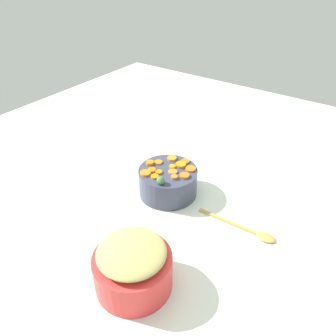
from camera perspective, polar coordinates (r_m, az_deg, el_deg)
name	(u,v)px	position (r m, az deg, el deg)	size (l,w,h in m)	color
tabletop	(179,194)	(1.30, 1.82, -4.51)	(2.40, 2.40, 0.02)	silver
serving_bowl_carrots	(168,182)	(1.26, 0.00, -2.34)	(0.22, 0.22, 0.11)	#373D52
metal_pot	(133,271)	(0.97, -5.97, -17.12)	(0.22, 0.22, 0.11)	red
stuffing_mound	(132,252)	(0.91, -6.26, -14.15)	(0.19, 0.19, 0.04)	tan
carrot_slice_0	(152,170)	(1.23, -2.80, -0.34)	(0.03, 0.03, 0.01)	orange
carrot_slice_1	(145,173)	(1.21, -3.88, -0.88)	(0.04, 0.04, 0.01)	orange
carrot_slice_2	(173,166)	(1.25, 0.80, 0.29)	(0.02, 0.02, 0.01)	orange
carrot_slice_3	(158,162)	(1.27, -1.65, 0.98)	(0.03, 0.03, 0.01)	orange
carrot_slice_4	(159,172)	(1.22, -1.58, -0.72)	(0.02, 0.02, 0.01)	orange
carrot_slice_5	(185,161)	(1.28, 2.98, 1.16)	(0.03, 0.03, 0.01)	orange
carrot_slice_6	(173,172)	(1.22, 0.82, -0.65)	(0.03, 0.03, 0.01)	orange
carrot_slice_7	(181,165)	(1.25, 2.21, 0.54)	(0.04, 0.04, 0.01)	orange
carrot_slice_8	(174,177)	(1.19, 1.08, -1.58)	(0.02, 0.02, 0.01)	orange
carrot_slice_9	(155,177)	(1.19, -2.28, -1.49)	(0.03, 0.03, 0.01)	orange
carrot_slice_10	(172,158)	(1.29, 0.67, 1.65)	(0.04, 0.04, 0.01)	orange
carrot_slice_11	(185,176)	(1.20, 2.85, -1.32)	(0.04, 0.04, 0.01)	orange
carrot_slice_12	(150,163)	(1.27, -3.13, 0.88)	(0.03, 0.03, 0.01)	orange
carrot_slice_13	(191,169)	(1.24, 3.89, -0.15)	(0.04, 0.04, 0.01)	orange
brussels_sprout_0	(161,180)	(1.16, -1.26, -2.14)	(0.03, 0.03, 0.03)	#426F40
wooden_spoon	(251,231)	(1.17, 14.04, -10.46)	(0.28, 0.04, 0.01)	#B38F44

